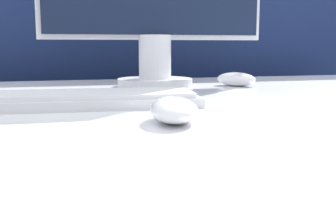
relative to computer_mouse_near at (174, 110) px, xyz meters
The scene contains 4 objects.
partition_panel 0.86m from the computer_mouse_near, 88.72° to the left, with size 5.00×0.03×1.09m.
computer_mouse_near is the anchor object (origin of this frame).
keyboard 0.21m from the computer_mouse_near, 122.60° to the left, with size 0.40×0.15×0.02m.
computer_mouse_far 0.50m from the computer_mouse_near, 57.13° to the left, with size 0.11×0.12×0.03m.
Camera 1 is at (-0.15, -0.69, 0.81)m, focal length 42.00 mm.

